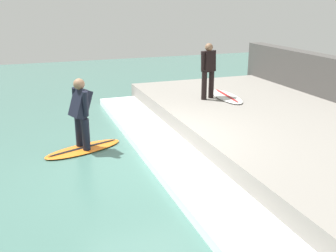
{
  "coord_description": "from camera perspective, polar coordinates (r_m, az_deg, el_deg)",
  "views": [
    {
      "loc": [
        -2.05,
        -7.03,
        3.13
      ],
      "look_at": [
        0.49,
        0.0,
        0.7
      ],
      "focal_mm": 42.0,
      "sensor_mm": 36.0,
      "label": 1
    }
  ],
  "objects": [
    {
      "name": "ground_plane",
      "position": [
        7.96,
        -3.34,
        -5.17
      ],
      "size": [
        28.0,
        28.0,
        0.0
      ],
      "primitive_type": "plane",
      "color": "#426B60"
    },
    {
      "name": "concrete_ledge",
      "position": [
        9.26,
        16.3,
        -0.76
      ],
      "size": [
        4.4,
        10.01,
        0.53
      ],
      "primitive_type": "cube",
      "color": "gray",
      "rests_on": "ground_plane"
    },
    {
      "name": "wave_foam_crest",
      "position": [
        8.07,
        0.15,
        -4.1
      ],
      "size": [
        1.08,
        9.51,
        0.18
      ],
      "primitive_type": "cube",
      "color": "white",
      "rests_on": "ground_plane"
    },
    {
      "name": "surfboard_riding",
      "position": [
        8.71,
        -12.15,
        -3.25
      ],
      "size": [
        1.86,
        1.16,
        0.07
      ],
      "color": "orange",
      "rests_on": "ground_plane"
    },
    {
      "name": "surfer_riding",
      "position": [
        8.44,
        -12.53,
        2.27
      ],
      "size": [
        0.53,
        0.62,
        1.51
      ],
      "color": "black",
      "rests_on": "surfboard_riding"
    },
    {
      "name": "surfer_waiting_near",
      "position": [
        10.61,
        5.87,
        8.37
      ],
      "size": [
        0.48,
        0.34,
        1.49
      ],
      "color": "black",
      "rests_on": "concrete_ledge"
    },
    {
      "name": "surfboard_waiting_near",
      "position": [
        10.97,
        8.48,
        4.27
      ],
      "size": [
        0.75,
        1.76,
        0.07
      ],
      "color": "white",
      "rests_on": "concrete_ledge"
    }
  ]
}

